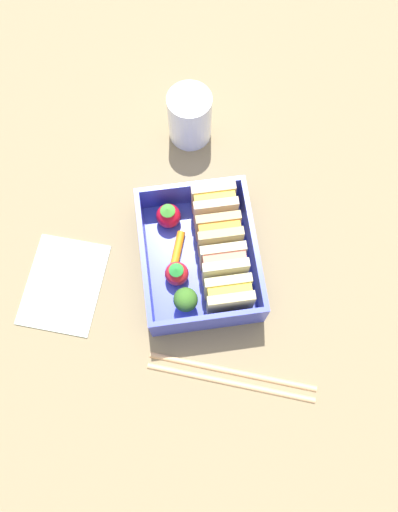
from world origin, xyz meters
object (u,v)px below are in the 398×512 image
object	(u,v)px
folded_napkin	(64,284)
carrot_stick_far_left	(178,248)
sandwich_center_left	(219,234)
drinking_glass	(190,117)
strawberry_left	(168,215)
broccoli_floret	(186,300)
sandwich_left	(214,206)
sandwich_center	(224,264)
sandwich_center_right	(229,295)
strawberry_far_left	(177,273)
chopstick_pair	(232,377)

from	to	relation	value
folded_napkin	carrot_stick_far_left	bearing A→B (deg)	98.74
sandwich_center_left	drinking_glass	bearing A→B (deg)	-175.66
strawberry_left	broccoli_floret	world-z (taller)	broccoli_floret
carrot_stick_far_left	broccoli_floret	distance (cm)	7.45
sandwich_left	sandwich_center_left	size ratio (longest dim) A/B	1.00
sandwich_left	broccoli_floret	world-z (taller)	sandwich_left
sandwich_center	sandwich_center_right	distance (cm)	3.86
strawberry_left	carrot_stick_far_left	bearing A→B (deg)	9.04
drinking_glass	folded_napkin	world-z (taller)	drinking_glass
sandwich_left	sandwich_center_right	size ratio (longest dim) A/B	1.00
carrot_stick_far_left	folded_napkin	distance (cm)	15.00
drinking_glass	folded_napkin	xyz separation A→B (cm)	(19.75, -18.57, -3.64)
sandwich_center_left	strawberry_left	distance (cm)	7.09
strawberry_far_left	folded_napkin	world-z (taller)	strawberry_far_left
strawberry_left	drinking_glass	xyz separation A→B (cm)	(-13.38, 4.48, 0.97)
sandwich_left	chopstick_pair	size ratio (longest dim) A/B	0.30
carrot_stick_far_left	chopstick_pair	world-z (taller)	carrot_stick_far_left
sandwich_left	strawberry_far_left	xyz separation A→B (cm)	(7.66, -5.67, -1.39)
sandwich_center	strawberry_left	world-z (taller)	sandwich_center
chopstick_pair	folded_napkin	world-z (taller)	chopstick_pair
strawberry_far_left	sandwich_center_right	bearing A→B (deg)	55.35
sandwich_center	strawberry_left	xyz separation A→B (cm)	(-7.75, -5.79, -1.30)
sandwich_center_left	sandwich_center	distance (cm)	3.86
broccoli_floret	chopstick_pair	world-z (taller)	broccoli_floret
strawberry_far_left	folded_napkin	bearing A→B (deg)	-95.33
strawberry_left	drinking_glass	bearing A→B (deg)	161.49
strawberry_left	sandwich_center_left	bearing A→B (deg)	56.14
sandwich_left	carrot_stick_far_left	distance (cm)	7.00
drinking_glass	broccoli_floret	bearing A→B (deg)	-8.53
broccoli_floret	folded_napkin	bearing A→B (deg)	-108.42
strawberry_left	folded_napkin	world-z (taller)	strawberry_left
sandwich_center_left	strawberry_far_left	size ratio (longest dim) A/B	1.68
sandwich_center	carrot_stick_far_left	size ratio (longest dim) A/B	1.35
sandwich_center_left	strawberry_left	size ratio (longest dim) A/B	1.60
strawberry_far_left	chopstick_pair	distance (cm)	13.89
strawberry_left	carrot_stick_far_left	distance (cm)	4.30
sandwich_left	drinking_glass	distance (cm)	13.48
drinking_glass	sandwich_center_right	bearing A→B (deg)	3.00
strawberry_left	carrot_stick_far_left	size ratio (longest dim) A/B	0.84
carrot_stick_far_left	sandwich_center_left	bearing A→B (deg)	92.32
sandwich_left	sandwich_center	bearing A→B (deg)	0.00
strawberry_left	broccoli_floret	size ratio (longest dim) A/B	0.93
sandwich_center_left	strawberry_far_left	distance (cm)	6.96
strawberry_left	chopstick_pair	size ratio (longest dim) A/B	0.19
strawberry_far_left	folded_napkin	xyz separation A→B (cm)	(-1.33, -14.22, -2.58)
sandwich_center_left	drinking_glass	xyz separation A→B (cm)	(-17.27, -1.31, -0.33)
sandwich_left	strawberry_far_left	size ratio (longest dim) A/B	1.68
broccoli_floret	drinking_glass	size ratio (longest dim) A/B	0.52
sandwich_center_right	chopstick_pair	bearing A→B (deg)	-5.23
sandwich_left	drinking_glass	bearing A→B (deg)	-174.42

